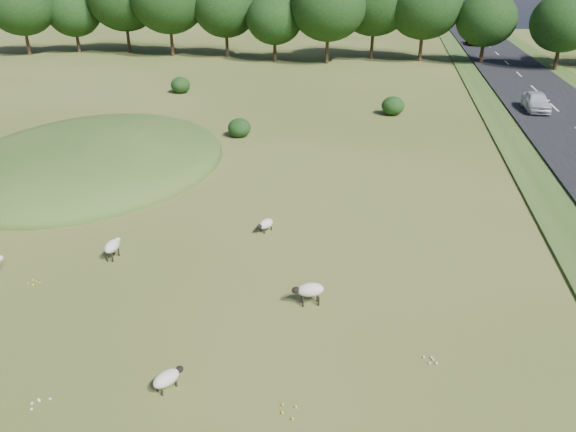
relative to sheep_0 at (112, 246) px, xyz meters
The scene contains 12 objects.
ground 20.09m from the sheep_0, 75.85° to the left, with size 160.00×160.00×0.00m, color #48591C.
mound 13.50m from the sheep_0, 121.71° to the left, with size 16.00×20.00×4.00m, color #33561E.
road 38.59m from the sheep_0, 49.80° to the left, with size 8.00×150.00×0.25m, color black.
treeline 55.37m from the sheep_0, 85.99° to the left, with size 96.28×14.66×11.70m.
shrubs 27.02m from the sheep_0, 87.94° to the left, with size 22.16×15.40×1.53m.
sheep_0 is the anchor object (origin of this frame).
sheep_1 8.94m from the sheep_0, 12.86° to the right, with size 1.26×0.83×0.87m.
sheep_2 8.92m from the sheep_0, 53.78° to the right, with size 0.86×1.09×0.62m.
sheep_4 6.90m from the sheep_0, 32.87° to the left, with size 0.80×1.07×0.60m.
car_2 75.99m from the sheep_0, 72.37° to the left, with size 2.37×5.15×1.43m, color #972D10.
car_3 37.81m from the sheep_0, 52.51° to the left, with size 1.82×4.53×1.54m, color silver.
car_5 85.78m from the sheep_0, 71.79° to the left, with size 1.71×4.21×1.22m, color black.
Camera 1 is at (6.21, -18.83, 11.47)m, focal length 35.00 mm.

